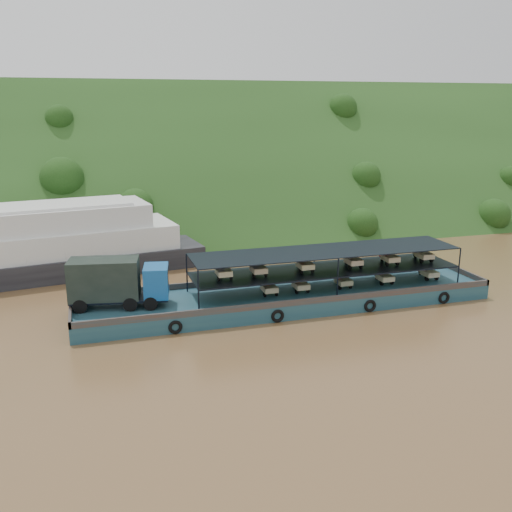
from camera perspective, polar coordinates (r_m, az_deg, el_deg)
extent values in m
plane|color=brown|center=(50.47, 3.17, -4.19)|extent=(160.00, 160.00, 0.00)
cube|color=#1D3914|center=(84.07, -5.20, 3.55)|extent=(140.00, 39.60, 39.60)
cube|color=#163C4F|center=(48.42, 3.06, -4.27)|extent=(35.00, 7.00, 1.20)
cube|color=#592D19|center=(51.21, 1.79, -2.18)|extent=(35.00, 0.20, 0.50)
cube|color=#592D19|center=(45.14, 4.54, -4.61)|extent=(35.00, 0.20, 0.50)
cube|color=#592D19|center=(56.26, 20.01, -1.52)|extent=(0.20, 7.00, 0.50)
cube|color=#592D19|center=(45.57, -18.07, -5.14)|extent=(0.20, 7.00, 0.50)
torus|color=black|center=(42.91, -8.06, -7.07)|extent=(1.06, 0.26, 1.06)
torus|color=black|center=(44.67, 2.18, -6.02)|extent=(1.06, 0.26, 1.06)
torus|color=black|center=(47.72, 11.34, -4.91)|extent=(1.06, 0.26, 1.06)
torus|color=black|center=(51.28, 18.29, -3.99)|extent=(1.06, 0.26, 1.06)
cylinder|color=black|center=(45.23, -17.18, -4.81)|extent=(1.15, 0.57, 1.10)
cylinder|color=black|center=(47.38, -16.71, -3.88)|extent=(1.15, 0.57, 1.10)
cylinder|color=black|center=(44.69, -12.46, -4.73)|extent=(1.15, 0.57, 1.10)
cylinder|color=black|center=(46.86, -12.21, -3.78)|extent=(1.15, 0.57, 1.10)
cylinder|color=black|center=(44.56, -10.49, -4.68)|extent=(1.15, 0.57, 1.10)
cylinder|color=black|center=(46.73, -10.33, -3.74)|extent=(1.15, 0.57, 1.10)
cube|color=black|center=(45.82, -13.44, -4.07)|extent=(7.76, 3.66, 0.22)
cube|color=#155195|center=(45.18, -9.94, -2.47)|extent=(2.29, 2.91, 2.41)
cube|color=black|center=(45.00, -8.78, -1.91)|extent=(0.44, 2.17, 0.99)
cube|color=black|center=(45.48, -14.93, -2.21)|extent=(5.64, 3.50, 3.07)
cube|color=black|center=(48.98, 6.96, -1.36)|extent=(23.00, 5.00, 0.12)
cube|color=black|center=(48.55, 7.02, 0.50)|extent=(23.00, 5.00, 0.08)
cylinder|color=black|center=(43.40, -5.78, -3.50)|extent=(0.12, 0.12, 3.30)
cylinder|color=black|center=(48.09, -6.93, -1.68)|extent=(0.12, 0.12, 3.30)
cylinder|color=black|center=(46.81, 8.18, -2.19)|extent=(0.12, 0.12, 3.30)
cylinder|color=black|center=(51.19, 5.84, -0.62)|extent=(0.12, 0.12, 3.30)
cylinder|color=black|center=(52.57, 19.64, -1.02)|extent=(0.12, 0.12, 3.30)
cylinder|color=black|center=(56.51, 16.68, 0.30)|extent=(0.12, 0.12, 3.30)
cylinder|color=black|center=(48.58, 0.80, -3.12)|extent=(0.12, 0.52, 0.52)
cylinder|color=black|center=(46.81, 0.88, -3.83)|extent=(0.14, 0.52, 0.52)
cylinder|color=black|center=(47.11, 2.05, -3.71)|extent=(0.14, 0.52, 0.52)
cube|color=#C9BD8E|center=(47.16, 1.34, -3.25)|extent=(1.15, 1.50, 0.44)
cube|color=red|center=(48.15, 0.91, -2.64)|extent=(0.55, 0.80, 0.80)
cube|color=red|center=(47.82, 0.99, -2.13)|extent=(0.50, 0.10, 0.10)
cylinder|color=black|center=(49.46, 3.89, -2.82)|extent=(0.12, 0.52, 0.52)
cylinder|color=black|center=(47.69, 4.09, -3.51)|extent=(0.14, 0.52, 0.52)
cylinder|color=black|center=(48.04, 5.21, -3.39)|extent=(0.14, 0.52, 0.52)
cube|color=beige|center=(48.06, 4.51, -2.94)|extent=(1.15, 1.50, 0.44)
cube|color=#BA130C|center=(49.03, 4.03, -2.35)|extent=(0.55, 0.80, 0.80)
cube|color=#BA130C|center=(48.71, 4.12, -1.85)|extent=(0.50, 0.10, 0.10)
cylinder|color=black|center=(50.92, 8.03, -2.41)|extent=(0.12, 0.52, 0.52)
cylinder|color=black|center=(49.16, 8.37, -3.06)|extent=(0.14, 0.52, 0.52)
cylinder|color=black|center=(49.58, 9.42, -2.95)|extent=(0.14, 0.52, 0.52)
cube|color=#B9B483|center=(49.57, 8.74, -2.51)|extent=(1.15, 1.50, 0.44)
cube|color=red|center=(50.50, 8.19, -1.95)|extent=(0.55, 0.80, 0.80)
cube|color=red|center=(50.19, 8.31, -1.46)|extent=(0.50, 0.10, 0.10)
cylinder|color=black|center=(52.66, 11.98, -2.01)|extent=(0.12, 0.52, 0.52)
cylinder|color=black|center=(50.93, 12.45, -2.62)|extent=(0.14, 0.52, 0.52)
cylinder|color=black|center=(51.41, 13.43, -2.51)|extent=(0.14, 0.52, 0.52)
cube|color=beige|center=(51.36, 12.77, -2.09)|extent=(1.15, 1.50, 0.44)
cube|color=#A80B14|center=(52.27, 12.17, -1.55)|extent=(0.55, 0.80, 0.80)
cube|color=#A80B14|center=(51.96, 12.30, -1.09)|extent=(0.50, 0.10, 0.10)
cylinder|color=black|center=(54.92, 16.12, -1.58)|extent=(0.12, 0.52, 0.52)
cylinder|color=black|center=(53.22, 16.70, -2.15)|extent=(0.14, 0.52, 0.52)
cylinder|color=black|center=(53.76, 17.60, -2.05)|extent=(0.14, 0.52, 0.52)
cube|color=beige|center=(53.67, 16.97, -1.65)|extent=(1.15, 1.50, 0.44)
cube|color=#AA1B0B|center=(54.54, 16.33, -1.14)|extent=(0.55, 0.80, 0.80)
cube|color=#AA1B0B|center=(54.25, 16.48, -0.69)|extent=(0.50, 0.10, 0.10)
cylinder|color=black|center=(47.10, -3.66, -1.54)|extent=(0.12, 0.52, 0.52)
cylinder|color=black|center=(45.31, -3.75, -2.21)|extent=(0.14, 0.52, 0.52)
cylinder|color=black|center=(45.54, -2.53, -2.11)|extent=(0.14, 0.52, 0.52)
cube|color=beige|center=(45.65, -3.25, -1.63)|extent=(1.15, 1.50, 0.44)
cube|color=#192899|center=(46.67, -3.58, -1.03)|extent=(0.55, 0.80, 0.80)
cube|color=#192899|center=(46.35, -3.54, -0.50)|extent=(0.50, 0.10, 0.10)
cylinder|color=black|center=(47.81, -0.25, -1.26)|extent=(0.12, 0.52, 0.52)
cylinder|color=black|center=(46.02, -0.21, -1.91)|extent=(0.14, 0.52, 0.52)
cylinder|color=black|center=(46.31, 0.98, -1.80)|extent=(0.14, 0.52, 0.52)
cube|color=tan|center=(46.39, 0.26, -1.33)|extent=(1.15, 1.50, 0.44)
cube|color=#193E99|center=(47.39, -0.14, -0.75)|extent=(0.55, 0.80, 0.80)
cube|color=#193E99|center=(47.08, -0.07, -0.23)|extent=(0.50, 0.10, 0.10)
cylinder|color=black|center=(49.08, 4.32, -0.87)|extent=(0.12, 0.52, 0.52)
cylinder|color=black|center=(47.30, 4.53, -1.49)|extent=(0.14, 0.52, 0.52)
cylinder|color=black|center=(47.66, 5.65, -1.39)|extent=(0.14, 0.52, 0.52)
cube|color=beige|center=(47.69, 4.95, -0.93)|extent=(1.15, 1.50, 0.44)
cube|color=red|center=(48.67, 4.46, -0.37)|extent=(0.55, 0.80, 0.80)
cube|color=red|center=(48.36, 4.55, 0.14)|extent=(0.50, 0.10, 0.10)
cylinder|color=black|center=(50.81, 9.01, -0.47)|extent=(0.12, 0.52, 0.52)
cylinder|color=black|center=(49.04, 9.39, -1.05)|extent=(0.14, 0.52, 0.52)
cylinder|color=black|center=(49.47, 10.43, -0.95)|extent=(0.14, 0.52, 0.52)
cube|color=beige|center=(49.46, 9.75, -0.52)|extent=(1.15, 1.50, 0.44)
cube|color=beige|center=(50.41, 9.18, 0.01)|extent=(0.55, 0.80, 0.80)
cube|color=beige|center=(50.11, 9.30, 0.51)|extent=(0.50, 0.10, 0.10)
cylinder|color=black|center=(52.40, 12.49, -0.17)|extent=(0.12, 0.52, 0.52)
cylinder|color=black|center=(50.65, 12.98, -0.72)|extent=(0.14, 0.52, 0.52)
cylinder|color=black|center=(51.15, 13.95, -0.63)|extent=(0.14, 0.52, 0.52)
cube|color=#C9B88E|center=(51.10, 13.30, -0.20)|extent=(1.15, 1.50, 0.44)
cube|color=#AC0B20|center=(52.02, 12.68, 0.30)|extent=(0.55, 0.80, 0.80)
cube|color=#AC0B20|center=(51.73, 12.82, 0.79)|extent=(0.50, 0.10, 0.10)
cylinder|color=black|center=(54.12, 15.65, 0.11)|extent=(0.12, 0.52, 0.52)
cylinder|color=black|center=(52.39, 16.23, -0.42)|extent=(0.14, 0.52, 0.52)
cylinder|color=black|center=(52.93, 17.14, -0.33)|extent=(0.14, 0.52, 0.52)
cube|color=beige|center=(52.86, 16.51, 0.08)|extent=(1.15, 1.50, 0.44)
cube|color=beige|center=(53.75, 15.86, 0.56)|extent=(0.55, 0.80, 0.80)
cube|color=beige|center=(53.47, 16.01, 1.03)|extent=(0.50, 0.10, 0.10)
cube|color=black|center=(60.73, -22.09, -0.94)|extent=(35.73, 14.14, 2.09)
cube|color=silver|center=(60.19, -22.30, 1.13)|extent=(30.44, 12.45, 2.44)
cube|color=silver|center=(59.72, -22.52, 3.31)|extent=(25.15, 10.76, 2.26)
cube|color=silver|center=(59.50, -22.64, 4.50)|extent=(21.58, 9.34, 0.26)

